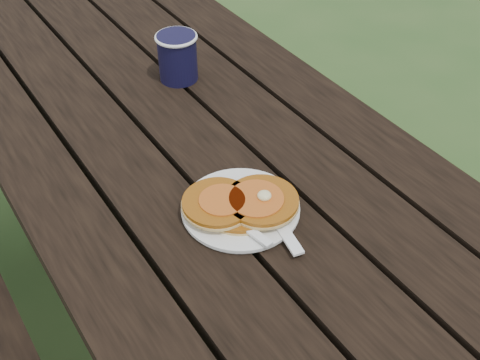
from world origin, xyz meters
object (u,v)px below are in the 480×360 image
picnic_table (191,247)px  coffee_cup (177,55)px  plate (241,209)px  pancake_stack (241,203)px

picnic_table → coffee_cup: (0.08, 0.16, 0.44)m
plate → pancake_stack: bearing=-112.0°
picnic_table → coffee_cup: coffee_cup is taller
coffee_cup → plate: bearing=-105.7°
picnic_table → pancake_stack: 0.50m
plate → coffee_cup: coffee_cup is taller
plate → pancake_stack: (-0.00, -0.01, 0.02)m
plate → pancake_stack: 0.02m
plate → pancake_stack: size_ratio=1.05×
plate → pancake_stack: pancake_stack is taller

